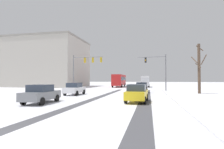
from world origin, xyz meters
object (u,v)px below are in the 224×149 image
object	(u,v)px
bus_oncoming	(119,80)
box_truck_delivery	(145,81)
car_grey_fourth	(41,94)
car_white_second	(75,89)
bare_tree_sidewalk_mid	(199,68)
office_building_far_left_block	(47,63)
car_yellow_cab_third	(137,93)
car_black_lead	(142,87)
traffic_signal_near_right	(158,67)
traffic_signal_near_left	(85,65)

from	to	relation	value
bus_oncoming	box_truck_delivery	world-z (taller)	bus_oncoming
bus_oncoming	car_grey_fourth	bearing A→B (deg)	-91.68
car_white_second	bare_tree_sidewalk_mid	distance (m)	18.29
car_grey_fourth	office_building_far_left_block	xyz separation A→B (m)	(-20.51, 33.21, 6.12)
bare_tree_sidewalk_mid	car_white_second	bearing A→B (deg)	-161.17
car_white_second	car_yellow_cab_third	xyz separation A→B (m)	(8.74, -5.86, 0.00)
car_white_second	box_truck_delivery	bearing A→B (deg)	72.18
car_grey_fourth	box_truck_delivery	size ratio (longest dim) A/B	0.56
car_black_lead	car_white_second	size ratio (longest dim) A/B	1.00
car_white_second	car_grey_fourth	size ratio (longest dim) A/B	0.99
car_black_lead	office_building_far_left_block	xyz separation A→B (m)	(-28.56, 18.85, 6.12)
bare_tree_sidewalk_mid	car_yellow_cab_third	bearing A→B (deg)	-125.53
car_grey_fourth	bare_tree_sidewalk_mid	world-z (taller)	bare_tree_sidewalk_mid
traffic_signal_near_right	car_grey_fourth	xyz separation A→B (m)	(-10.76, -18.28, -3.55)
car_grey_fourth	bus_oncoming	distance (m)	34.69
car_grey_fourth	car_white_second	bearing A→B (deg)	94.26
car_yellow_cab_third	bus_oncoming	size ratio (longest dim) A/B	0.38
car_white_second	bare_tree_sidewalk_mid	bearing A→B (deg)	18.83
traffic_signal_near_left	car_grey_fourth	size ratio (longest dim) A/B	1.55
car_yellow_cab_third	box_truck_delivery	bearing A→B (deg)	90.06
traffic_signal_near_left	car_yellow_cab_third	size ratio (longest dim) A/B	1.55
traffic_signal_near_left	car_black_lead	world-z (taller)	traffic_signal_near_left
car_black_lead	bus_oncoming	distance (m)	21.52
traffic_signal_near_left	bare_tree_sidewalk_mid	distance (m)	18.72
bus_oncoming	bare_tree_sidewalk_mid	xyz separation A→B (m)	(15.44, -20.44, 1.81)
box_truck_delivery	bare_tree_sidewalk_mid	xyz separation A→B (m)	(8.38, -21.24, 2.17)
box_truck_delivery	traffic_signal_near_right	bearing A→B (deg)	-81.14
car_grey_fourth	traffic_signal_near_right	bearing A→B (deg)	59.52
car_yellow_cab_third	office_building_far_left_block	xyz separation A→B (m)	(-28.62, 30.67, 6.12)
car_black_lead	bare_tree_sidewalk_mid	distance (m)	8.92
bare_tree_sidewalk_mid	office_building_far_left_block	xyz separation A→B (m)	(-36.96, 18.99, 3.14)
car_grey_fourth	bare_tree_sidewalk_mid	bearing A→B (deg)	40.82
traffic_signal_near_right	car_black_lead	distance (m)	5.94
bus_oncoming	bare_tree_sidewalk_mid	size ratio (longest dim) A/B	1.50
bus_oncoming	bare_tree_sidewalk_mid	bearing A→B (deg)	-52.94
traffic_signal_near_right	bus_oncoming	xyz separation A→B (m)	(-9.74, 16.38, -2.37)
traffic_signal_near_right	office_building_far_left_block	size ratio (longest dim) A/B	0.30
car_black_lead	bare_tree_sidewalk_mid	xyz separation A→B (m)	(8.41, -0.14, 2.99)
car_black_lead	car_grey_fourth	bearing A→B (deg)	-119.28
traffic_signal_near_left	car_black_lead	xyz separation A→B (m)	(10.18, -1.84, -3.96)
traffic_signal_near_right	car_white_second	size ratio (longest dim) A/B	1.58
traffic_signal_near_right	bare_tree_sidewalk_mid	world-z (taller)	bare_tree_sidewalk_mid
bare_tree_sidewalk_mid	office_building_far_left_block	bearing A→B (deg)	152.81
car_grey_fourth	car_black_lead	bearing A→B (deg)	60.72
traffic_signal_near_right	bus_oncoming	size ratio (longest dim) A/B	0.59
car_yellow_cab_third	traffic_signal_near_left	bearing A→B (deg)	126.86
traffic_signal_near_left	bus_oncoming	xyz separation A→B (m)	(3.15, 18.46, -2.78)
traffic_signal_near_left	car_white_second	xyz separation A→B (m)	(1.51, -7.81, -3.96)
traffic_signal_near_left	car_yellow_cab_third	bearing A→B (deg)	-53.14
traffic_signal_near_left	box_truck_delivery	distance (m)	22.02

